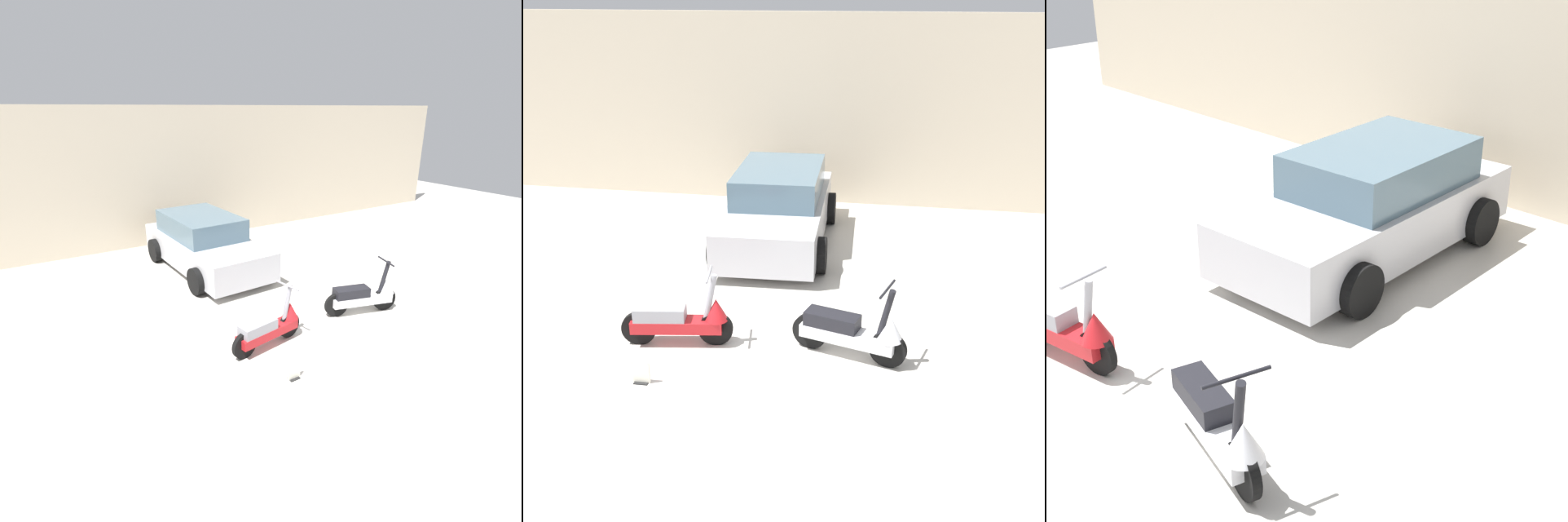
# 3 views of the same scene
# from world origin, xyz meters

# --- Properties ---
(wall_back) EXTENTS (19.60, 0.12, 3.61)m
(wall_back) POSITION_xyz_m (0.00, 7.23, 1.81)
(wall_back) COLOR beige
(wall_back) RESTS_ON ground_plane
(scooter_front_left) EXTENTS (1.35, 0.53, 0.95)m
(scooter_front_left) POSITION_xyz_m (-1.01, 1.19, 0.34)
(scooter_front_left) COLOR black
(scooter_front_left) RESTS_ON ground_plane
(scooter_front_right) EXTENTS (1.38, 0.65, 0.98)m
(scooter_front_right) POSITION_xyz_m (1.06, 1.24, 0.35)
(scooter_front_right) COLOR black
(scooter_front_right) RESTS_ON ground_plane
(car_rear_left) EXTENTS (1.93, 3.78, 1.26)m
(car_rear_left) POSITION_xyz_m (-0.51, 4.80, 0.60)
(car_rear_left) COLOR #B7B7BC
(car_rear_left) RESTS_ON ground_plane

